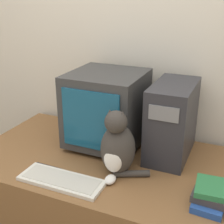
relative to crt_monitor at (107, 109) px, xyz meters
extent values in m
cube|color=beige|center=(0.05, 0.31, 0.31)|extent=(7.00, 0.05, 2.50)
cube|color=brown|center=(0.05, -0.16, -0.58)|extent=(1.46, 0.82, 0.71)
cube|color=#333333|center=(0.00, 0.00, -0.21)|extent=(0.29, 0.24, 0.02)
cube|color=#333333|center=(0.00, 0.00, 0.01)|extent=(0.41, 0.41, 0.42)
cube|color=navy|center=(0.00, -0.20, 0.01)|extent=(0.33, 0.01, 0.32)
cube|color=#28282D|center=(0.38, 0.03, -0.02)|extent=(0.21, 0.40, 0.41)
cube|color=slate|center=(0.38, -0.17, 0.09)|extent=(0.15, 0.01, 0.07)
cube|color=silver|center=(-0.04, -0.45, -0.22)|extent=(0.42, 0.15, 0.02)
cube|color=beige|center=(-0.04, -0.45, -0.21)|extent=(0.38, 0.12, 0.00)
ellipsoid|color=#38332D|center=(0.18, -0.26, -0.10)|extent=(0.18, 0.19, 0.26)
ellipsoid|color=white|center=(0.18, -0.32, -0.12)|extent=(0.10, 0.05, 0.14)
sphere|color=#38332D|center=(0.18, -0.29, 0.06)|extent=(0.11, 0.11, 0.11)
cone|color=#38332D|center=(0.15, -0.29, 0.11)|extent=(0.03, 0.03, 0.03)
cone|color=#38332D|center=(0.21, -0.29, 0.11)|extent=(0.03, 0.03, 0.03)
ellipsoid|color=white|center=(0.18, -0.36, -0.21)|extent=(0.06, 0.08, 0.04)
cylinder|color=#38332D|center=(0.26, -0.27, -0.21)|extent=(0.18, 0.11, 0.03)
cube|color=#234793|center=(0.65, -0.33, -0.21)|extent=(0.14, 0.22, 0.03)
cube|color=#383333|center=(0.65, -0.32, -0.18)|extent=(0.17, 0.17, 0.03)
cube|color=#28703D|center=(0.64, -0.32, -0.15)|extent=(0.14, 0.17, 0.03)
cylinder|color=black|center=(-0.17, -0.36, -0.22)|extent=(0.15, 0.01, 0.01)
camera|label=1|loc=(0.70, -1.53, 0.65)|focal=50.00mm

